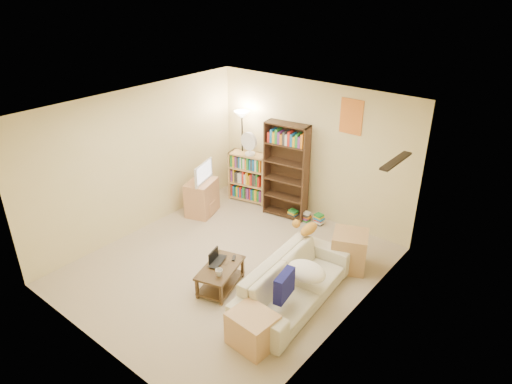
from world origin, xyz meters
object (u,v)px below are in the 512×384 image
television (200,172)px  short_bookshelf (249,177)px  sofa (294,282)px  mug (219,273)px  coffee_table (220,275)px  desk_fan (249,143)px  tv_stand (202,197)px  tall_bookshelf (286,169)px  tabby_cat (307,228)px  laptop (221,262)px  side_table (349,250)px  floor_lamp (242,130)px  end_cabinet (253,329)px

television → short_bookshelf: television is taller
sofa → mug: size_ratio=16.03×
coffee_table → television: television is taller
sofa → desk_fan: (-2.43, 1.95, 0.92)m
tv_stand → tall_bookshelf: size_ratio=0.37×
tabby_cat → tall_bookshelf: tall_bookshelf is taller
sofa → television: (-2.80, 1.01, 0.54)m
sofa → laptop: size_ratio=5.12×
tall_bookshelf → side_table: (1.74, -0.74, -0.65)m
desk_fan → laptop: bearing=-59.1°
floor_lamp → coffee_table: bearing=-55.7°
tabby_cat → tall_bookshelf: size_ratio=0.27×
tabby_cat → short_bookshelf: (-2.15, 1.22, -0.19)m
short_bookshelf → end_cabinet: 3.95m
coffee_table → side_table: bearing=38.0°
tabby_cat → side_table: 0.78m
sofa → floor_lamp: bearing=48.1°
tv_stand → coffee_table: bearing=-56.4°
tall_bookshelf → short_bookshelf: bearing=167.6°
television → desk_fan: bearing=-39.8°
television → end_cabinet: bearing=-142.9°
laptop → tall_bookshelf: 2.41m
sofa → coffee_table: size_ratio=2.41×
tabby_cat → tv_stand: bearing=174.6°
television → coffee_table: bearing=-146.4°
desk_fan → side_table: desk_fan is taller
sofa → laptop: (-1.05, -0.36, 0.07)m
tall_bookshelf → desk_fan: tall_bookshelf is taller
coffee_table → side_table: side_table is taller
coffee_table → tabby_cat: bearing=45.5°
short_bookshelf → desk_fan: size_ratio=2.17×
laptop → mug: 0.29m
mug → television: television is taller
coffee_table → desk_fan: (-1.43, 2.38, 1.00)m
mug → television: size_ratio=0.21×
laptop → sofa: bearing=-88.8°
tall_bookshelf → side_table: tall_bookshelf is taller
coffee_table → end_cabinet: bearing=-43.8°
desk_fan → end_cabinet: desk_fan is taller
tall_bookshelf → television: bearing=-152.1°
laptop → tv_stand: (-1.76, 1.36, -0.04)m
coffee_table → desk_fan: desk_fan is taller
laptop → television: bearing=34.5°
television → laptop: bearing=-145.9°
sofa → mug: (-0.86, -0.59, 0.10)m
side_table → floor_lamp: bearing=163.6°
mug → desk_fan: size_ratio=0.29×
side_table → television: bearing=-176.5°
laptop → tall_bookshelf: tall_bookshelf is taller
sofa → short_bookshelf: 3.19m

